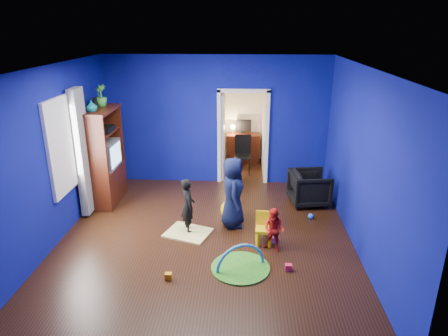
# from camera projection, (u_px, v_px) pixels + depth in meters

# --- Properties ---
(floor) EXTENTS (5.00, 5.50, 0.01)m
(floor) POSITION_uv_depth(u_px,v_px,m) (206.00, 240.00, 6.87)
(floor) COLOR black
(floor) RESTS_ON ground
(ceiling) EXTENTS (5.00, 5.50, 0.01)m
(ceiling) POSITION_uv_depth(u_px,v_px,m) (202.00, 68.00, 5.88)
(ceiling) COLOR white
(ceiling) RESTS_ON wall_back
(wall_back) EXTENTS (5.00, 0.02, 2.90)m
(wall_back) POSITION_uv_depth(u_px,v_px,m) (216.00, 121.00, 8.96)
(wall_back) COLOR navy
(wall_back) RESTS_ON floor
(wall_front) EXTENTS (5.00, 0.02, 2.90)m
(wall_front) POSITION_uv_depth(u_px,v_px,m) (175.00, 254.00, 3.79)
(wall_front) COLOR navy
(wall_front) RESTS_ON floor
(wall_left) EXTENTS (0.02, 5.50, 2.90)m
(wall_left) POSITION_uv_depth(u_px,v_px,m) (52.00, 158.00, 6.50)
(wall_left) COLOR navy
(wall_left) RESTS_ON floor
(wall_right) EXTENTS (0.02, 5.50, 2.90)m
(wall_right) POSITION_uv_depth(u_px,v_px,m) (363.00, 163.00, 6.25)
(wall_right) COLOR navy
(wall_right) RESTS_ON floor
(alcove) EXTENTS (1.00, 1.75, 2.50)m
(alcove) POSITION_uv_depth(u_px,v_px,m) (243.00, 121.00, 9.81)
(alcove) COLOR silver
(alcove) RESTS_ON floor
(armchair) EXTENTS (0.86, 0.84, 0.70)m
(armchair) POSITION_uv_depth(u_px,v_px,m) (309.00, 188.00, 8.16)
(armchair) COLOR black
(armchair) RESTS_ON floor
(child_black) EXTENTS (0.35, 0.43, 1.00)m
(child_black) POSITION_uv_depth(u_px,v_px,m) (188.00, 206.00, 7.01)
(child_black) COLOR black
(child_black) RESTS_ON floor
(child_navy) EXTENTS (0.48, 0.68, 1.31)m
(child_navy) POSITION_uv_depth(u_px,v_px,m) (233.00, 193.00, 7.16)
(child_navy) COLOR black
(child_navy) RESTS_ON floor
(toddler_red) EXTENTS (0.44, 0.41, 0.74)m
(toddler_red) POSITION_uv_depth(u_px,v_px,m) (274.00, 230.00, 6.45)
(toddler_red) COLOR red
(toddler_red) RESTS_ON floor
(vase) EXTENTS (0.25, 0.25, 0.21)m
(vase) POSITION_uv_depth(u_px,v_px,m) (91.00, 106.00, 7.42)
(vase) COLOR #0C5C66
(vase) RESTS_ON tv_armoire
(potted_plant) EXTENTS (0.30, 0.30, 0.43)m
(potted_plant) POSITION_uv_depth(u_px,v_px,m) (100.00, 96.00, 7.87)
(potted_plant) COLOR green
(potted_plant) RESTS_ON tv_armoire
(tv_armoire) EXTENTS (0.58, 1.14, 1.96)m
(tv_armoire) POSITION_uv_depth(u_px,v_px,m) (103.00, 156.00, 8.07)
(tv_armoire) COLOR #43190B
(tv_armoire) RESTS_ON floor
(crt_tv) EXTENTS (0.46, 0.70, 0.54)m
(crt_tv) POSITION_uv_depth(u_px,v_px,m) (105.00, 155.00, 8.06)
(crt_tv) COLOR silver
(crt_tv) RESTS_ON tv_armoire
(yellow_blanket) EXTENTS (0.91, 0.81, 0.03)m
(yellow_blanket) POSITION_uv_depth(u_px,v_px,m) (188.00, 233.00, 7.08)
(yellow_blanket) COLOR #F2E07A
(yellow_blanket) RESTS_ON floor
(hopper_ball) EXTENTS (0.38, 0.38, 0.38)m
(hopper_ball) POSITION_uv_depth(u_px,v_px,m) (231.00, 210.00, 7.56)
(hopper_ball) COLOR yellow
(hopper_ball) RESTS_ON floor
(kid_chair) EXTENTS (0.30, 0.30, 0.50)m
(kid_chair) POSITION_uv_depth(u_px,v_px,m) (264.00, 230.00, 6.68)
(kid_chair) COLOR yellow
(kid_chair) RESTS_ON floor
(play_mat) EXTENTS (0.90, 0.90, 0.02)m
(play_mat) POSITION_uv_depth(u_px,v_px,m) (240.00, 268.00, 6.08)
(play_mat) COLOR #47A224
(play_mat) RESTS_ON floor
(toy_arch) EXTENTS (0.75, 0.38, 0.80)m
(toy_arch) POSITION_uv_depth(u_px,v_px,m) (240.00, 267.00, 6.07)
(toy_arch) COLOR #3F8CD8
(toy_arch) RESTS_ON floor
(window_left) EXTENTS (0.03, 0.95, 1.55)m
(window_left) POSITION_uv_depth(u_px,v_px,m) (61.00, 146.00, 6.80)
(window_left) COLOR white
(window_left) RESTS_ON wall_left
(curtain) EXTENTS (0.14, 0.42, 2.40)m
(curtain) POSITION_uv_depth(u_px,v_px,m) (82.00, 153.00, 7.41)
(curtain) COLOR slate
(curtain) RESTS_ON floor
(doorway) EXTENTS (1.16, 0.10, 2.10)m
(doorway) POSITION_uv_depth(u_px,v_px,m) (243.00, 139.00, 9.06)
(doorway) COLOR white
(doorway) RESTS_ON floor
(study_desk) EXTENTS (0.88, 0.44, 0.75)m
(study_desk) POSITION_uv_depth(u_px,v_px,m) (243.00, 148.00, 10.71)
(study_desk) COLOR #3D140A
(study_desk) RESTS_ON floor
(desk_monitor) EXTENTS (0.40, 0.05, 0.32)m
(desk_monitor) POSITION_uv_depth(u_px,v_px,m) (243.00, 126.00, 10.63)
(desk_monitor) COLOR black
(desk_monitor) RESTS_ON study_desk
(desk_lamp) EXTENTS (0.14, 0.14, 0.14)m
(desk_lamp) POSITION_uv_depth(u_px,v_px,m) (233.00, 127.00, 10.59)
(desk_lamp) COLOR #FFD88C
(desk_lamp) RESTS_ON study_desk
(folding_chair) EXTENTS (0.40, 0.40, 0.92)m
(folding_chair) POSITION_uv_depth(u_px,v_px,m) (243.00, 156.00, 9.78)
(folding_chair) COLOR black
(folding_chair) RESTS_ON floor
(book_shelf) EXTENTS (0.88, 0.24, 0.04)m
(book_shelf) POSITION_uv_depth(u_px,v_px,m) (244.00, 85.00, 10.25)
(book_shelf) COLOR white
(book_shelf) RESTS_ON study_desk
(toy_0) EXTENTS (0.10, 0.08, 0.10)m
(toy_0) POSITION_uv_depth(u_px,v_px,m) (288.00, 267.00, 6.02)
(toy_0) COLOR #F22846
(toy_0) RESTS_ON floor
(toy_1) EXTENTS (0.11, 0.11, 0.11)m
(toy_1) POSITION_uv_depth(u_px,v_px,m) (311.00, 216.00, 7.61)
(toy_1) COLOR blue
(toy_1) RESTS_ON floor
(toy_2) EXTENTS (0.10, 0.08, 0.10)m
(toy_2) POSITION_uv_depth(u_px,v_px,m) (168.00, 276.00, 5.81)
(toy_2) COLOR orange
(toy_2) RESTS_ON floor
(toy_3) EXTENTS (0.11, 0.11, 0.11)m
(toy_3) POSITION_uv_depth(u_px,v_px,m) (267.00, 233.00, 7.00)
(toy_3) COLOR green
(toy_3) RESTS_ON floor
(toy_4) EXTENTS (0.10, 0.08, 0.10)m
(toy_4) POSITION_uv_depth(u_px,v_px,m) (275.00, 240.00, 6.79)
(toy_4) COLOR #DD53DF
(toy_4) RESTS_ON floor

